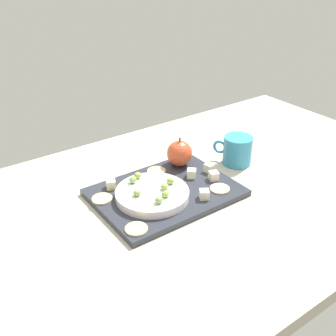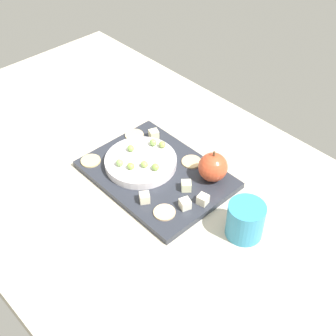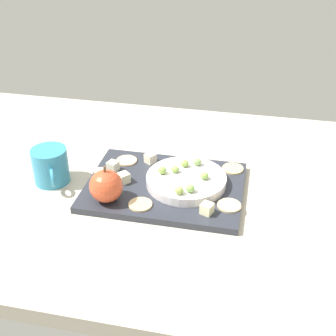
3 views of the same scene
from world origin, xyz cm
name	(u,v)px [view 2 (image 2 of 3)]	position (x,y,z in cm)	size (l,w,h in cm)	color
table	(152,191)	(0.00, 0.00, 1.72)	(148.15, 80.36, 3.43)	beige
platter	(156,174)	(-1.56, 3.07, 4.19)	(33.88, 24.92, 1.51)	#2B2F39
serving_dish	(141,162)	(-6.08, 2.05, 5.93)	(17.45, 17.45, 1.97)	silver
apple_whole	(213,167)	(8.90, 11.32, 8.39)	(6.89, 6.89, 6.89)	#CF4B2B
apple_stem	(214,154)	(8.90, 11.32, 12.44)	(0.50, 0.50, 1.20)	brown
cheese_cube_0	(154,134)	(-11.92, 11.54, 6.05)	(2.22, 2.22, 2.22)	#F9F3BC
cheese_cube_1	(203,200)	(13.02, 3.80, 6.05)	(2.22, 2.22, 2.22)	#F0E5C9
cheese_cube_2	(186,186)	(7.42, 4.18, 6.05)	(2.22, 2.22, 2.22)	#EFF0C3
cheese_cube_3	(145,198)	(3.74, -5.25, 6.05)	(2.22, 2.22, 2.22)	#F0E3C3
cheese_cube_4	(185,204)	(11.24, -0.08, 6.05)	(2.22, 2.22, 2.22)	white
cracker_0	(164,212)	(9.38, -4.47, 5.14)	(4.87, 4.87, 0.40)	#DAB589
cracker_1	(91,161)	(-15.53, -6.08, 5.14)	(4.87, 4.87, 0.40)	#DFC282
cracker_2	(191,162)	(1.67, 11.74, 5.14)	(4.87, 4.87, 0.40)	#D4B581
cracker_3	(134,135)	(-16.06, 8.35, 5.14)	(4.87, 4.87, 0.40)	#D4BB89
grape_0	(131,148)	(-10.04, 2.32, 7.69)	(1.86, 1.67, 1.56)	#87B051
grape_1	(131,166)	(-5.02, -1.86, 7.70)	(1.86, 1.67, 1.57)	#91BB4D
grape_2	(120,163)	(-7.68, -3.06, 7.73)	(1.86, 1.67, 1.64)	#89B060
grape_3	(155,167)	(-0.77, 2.09, 7.76)	(1.86, 1.67, 1.69)	#8BB34D
grape_4	(144,164)	(-3.35, 0.91, 7.67)	(1.86, 1.67, 1.51)	#95BE56
grape_5	(153,142)	(-7.90, 7.74, 7.78)	(1.86, 1.67, 1.74)	#88BB5B
grape_6	(162,144)	(-5.80, 8.91, 7.72)	(1.86, 1.67, 1.61)	#96B051
cup	(246,220)	(24.03, 4.98, 7.47)	(7.92, 10.40, 8.08)	teal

